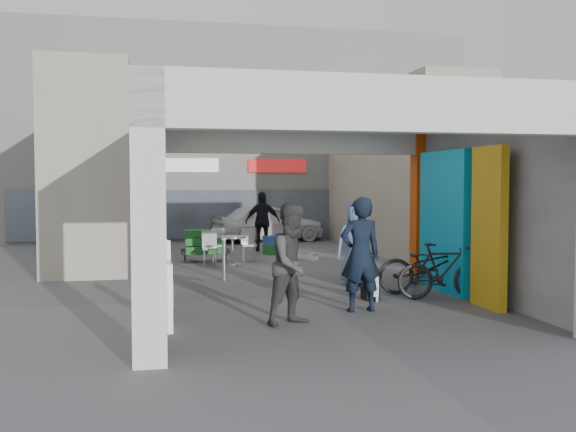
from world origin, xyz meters
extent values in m
plane|color=#535358|center=(0.00, 0.00, 0.00)|extent=(90.00, 90.00, 0.00)
cube|color=silver|center=(-3.00, -4.00, 1.75)|extent=(0.40, 0.40, 3.50)
cube|color=silver|center=(-3.00, 2.00, 1.75)|extent=(0.40, 0.40, 3.50)
cube|color=#DA4D0C|center=(3.00, 2.00, 1.75)|extent=(0.40, 0.40, 3.50)
plane|color=silver|center=(-3.00, -1.00, 1.75)|extent=(0.00, 6.40, 6.40)
plane|color=#A0A1A6|center=(3.00, -1.00, 1.75)|extent=(0.00, 6.40, 6.40)
cube|color=#0DA6DD|center=(2.70, 0.20, 1.40)|extent=(0.15, 2.00, 2.80)
cube|color=gold|center=(2.70, -1.60, 1.40)|extent=(0.15, 1.00, 2.80)
plane|color=#B3B3AE|center=(0.00, -1.00, 3.50)|extent=(6.40, 6.40, 0.00)
cube|color=silver|center=(0.00, 2.05, 3.15)|extent=(6.40, 0.30, 0.70)
cube|color=silver|center=(0.00, -4.05, 3.15)|extent=(6.40, 0.30, 0.70)
cube|color=white|center=(0.00, 2.22, 3.10)|extent=(4.20, 0.05, 0.55)
cube|color=silver|center=(0.00, 14.00, 4.00)|extent=(18.00, 4.00, 8.00)
cube|color=#515966|center=(0.00, 11.95, 1.00)|extent=(16.20, 0.06, 1.80)
cube|color=white|center=(-2.00, 11.96, 2.80)|extent=(2.60, 0.06, 0.50)
cube|color=red|center=(1.50, 11.96, 2.80)|extent=(2.20, 0.06, 0.50)
cube|color=#B5AA96|center=(-4.50, 7.50, 2.50)|extent=(2.00, 9.00, 5.00)
cube|color=#B5AA96|center=(4.50, 7.50, 2.50)|extent=(2.00, 9.00, 5.00)
cylinder|color=#909498|center=(-1.47, 2.40, 0.46)|extent=(0.09, 0.09, 0.93)
cylinder|color=#909498|center=(-0.06, 2.24, 0.48)|extent=(0.09, 0.09, 0.96)
cylinder|color=#909498|center=(1.49, 2.50, 0.47)|extent=(0.09, 0.09, 0.94)
cube|color=white|center=(-2.75, -2.20, 0.50)|extent=(0.11, 0.55, 1.00)
cube|color=red|center=(-2.71, -2.20, 0.55)|extent=(0.06, 0.39, 0.40)
cube|color=white|center=(-2.75, 1.60, 0.50)|extent=(0.19, 0.55, 1.00)
cube|color=red|center=(-2.71, 1.60, 0.55)|extent=(0.12, 0.39, 0.40)
cylinder|color=#98989C|center=(-0.98, 5.12, 0.37)|extent=(0.06, 0.06, 0.73)
cylinder|color=#98989C|center=(-0.98, 5.12, 0.01)|extent=(0.45, 0.45, 0.02)
cylinder|color=#98989C|center=(-0.98, 5.12, 0.73)|extent=(0.71, 0.71, 0.05)
cube|color=#98989C|center=(-1.59, 4.92, 0.23)|extent=(0.39, 0.39, 0.46)
cube|color=#98989C|center=(-1.59, 5.10, 0.68)|extent=(0.39, 0.05, 0.46)
cube|color=#98989C|center=(-0.47, 5.63, 0.23)|extent=(0.39, 0.39, 0.46)
cube|color=#98989C|center=(-0.47, 5.82, 0.68)|extent=(0.39, 0.05, 0.46)
cube|color=#98989C|center=(-1.28, 5.73, 0.23)|extent=(0.39, 0.39, 0.46)
cube|color=#98989C|center=(-1.28, 5.92, 0.68)|extent=(0.39, 0.05, 0.46)
cube|color=black|center=(-1.63, 5.95, 0.16)|extent=(1.31, 0.66, 0.33)
cube|color=#17511F|center=(-1.63, 5.79, 0.33)|extent=(1.09, 0.38, 0.20)
cube|color=#17511F|center=(-1.63, 5.95, 0.55)|extent=(1.09, 0.38, 0.20)
cube|color=#17511F|center=(-1.63, 6.12, 0.77)|extent=(1.09, 0.38, 0.20)
cube|color=#17511F|center=(0.46, 7.31, 0.14)|extent=(0.53, 0.47, 0.28)
cube|color=#294D96|center=(0.46, 7.31, 0.42)|extent=(0.53, 0.47, 0.28)
cube|color=black|center=(0.95, -0.45, 0.13)|extent=(0.25, 0.34, 0.25)
cube|color=black|center=(0.95, -0.59, 0.32)|extent=(0.20, 0.17, 0.38)
cube|color=white|center=(0.95, -0.69, 0.28)|extent=(0.16, 0.03, 0.36)
cylinder|color=white|center=(0.89, -0.67, 0.15)|extent=(0.05, 0.05, 0.30)
cylinder|color=white|center=(1.01, -0.67, 0.15)|extent=(0.05, 0.05, 0.30)
sphere|color=black|center=(0.95, -0.61, 0.55)|extent=(0.20, 0.20, 0.20)
cube|color=white|center=(0.95, -0.72, 0.53)|extent=(0.08, 0.13, 0.06)
cone|color=black|center=(0.90, -0.57, 0.65)|extent=(0.07, 0.07, 0.08)
cone|color=black|center=(1.00, -0.57, 0.65)|extent=(0.07, 0.07, 0.08)
imported|color=black|center=(0.43, -1.45, 0.96)|extent=(0.72, 0.49, 1.93)
imported|color=#404043|center=(-0.86, -2.21, 0.93)|extent=(1.13, 1.04, 1.86)
imported|color=#6281BF|center=(1.20, 1.18, 0.90)|extent=(0.93, 0.65, 1.79)
imported|color=black|center=(0.34, 8.22, 0.94)|extent=(1.11, 0.47, 1.88)
imported|color=black|center=(2.30, -0.10, 0.54)|extent=(2.15, 1.04, 1.08)
imported|color=black|center=(2.30, -0.68, 0.53)|extent=(1.79, 0.63, 1.05)
imported|color=white|center=(1.07, 11.50, 0.70)|extent=(4.35, 2.47, 1.40)
camera|label=1|loc=(-2.89, -11.71, 2.17)|focal=40.00mm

